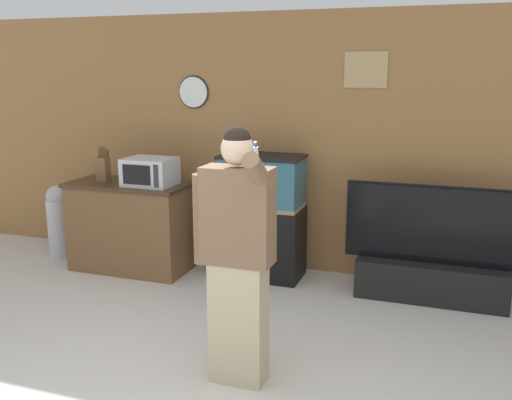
{
  "coord_description": "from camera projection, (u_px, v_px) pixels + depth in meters",
  "views": [
    {
      "loc": [
        1.47,
        -2.41,
        2.06
      ],
      "look_at": [
        0.04,
        1.69,
        1.05
      ],
      "focal_mm": 40.0,
      "sensor_mm": 36.0,
      "label": 1
    }
  ],
  "objects": [
    {
      "name": "person_standing",
      "position": [
        237.0,
        254.0,
        3.66
      ],
      "size": [
        0.54,
        0.41,
        1.71
      ],
      "color": "#BCAD89",
      "rests_on": "ground_plane"
    },
    {
      "name": "aquarium_on_stand",
      "position": [
        262.0,
        217.0,
        5.65
      ],
      "size": [
        0.81,
        0.46,
        1.23
      ],
      "color": "black",
      "rests_on": "ground_plane"
    },
    {
      "name": "knife_block",
      "position": [
        103.0,
        168.0,
        5.83
      ],
      "size": [
        0.12,
        0.1,
        0.36
      ],
      "color": "brown",
      "rests_on": "counter_island"
    },
    {
      "name": "counter_island",
      "position": [
        131.0,
        226.0,
        5.9
      ],
      "size": [
        1.24,
        0.62,
        0.92
      ],
      "color": "brown",
      "rests_on": "ground_plane"
    },
    {
      "name": "microwave",
      "position": [
        150.0,
        172.0,
        5.63
      ],
      "size": [
        0.48,
        0.39,
        0.27
      ],
      "color": "silver",
      "rests_on": "counter_island"
    },
    {
      "name": "trash_bin",
      "position": [
        60.0,
        219.0,
        6.34
      ],
      "size": [
        0.28,
        0.28,
        0.8
      ],
      "color": "#B7B7BC",
      "rests_on": "ground_plane"
    },
    {
      "name": "wall_back_paneled",
      "position": [
        299.0,
        145.0,
        5.75
      ],
      "size": [
        10.0,
        0.08,
        2.6
      ],
      "color": "olive",
      "rests_on": "ground_plane"
    },
    {
      "name": "tv_on_stand",
      "position": [
        432.0,
        267.0,
        5.14
      ],
      "size": [
        1.59,
        0.4,
        1.05
      ],
      "color": "black",
      "rests_on": "ground_plane"
    }
  ]
}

